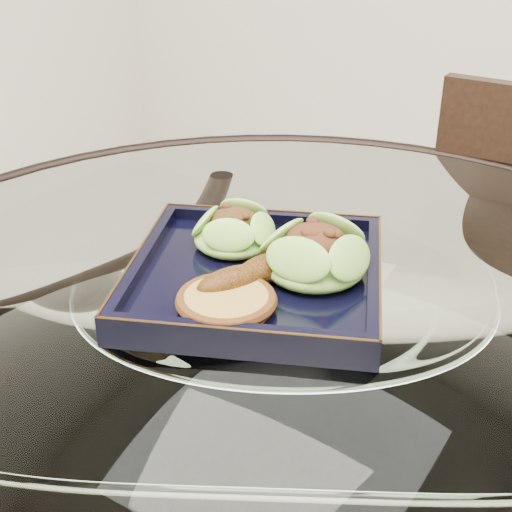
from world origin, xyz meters
The scene contains 7 objects.
dining_table centered at (0.00, 0.00, 0.60)m, with size 1.13×1.13×0.77m.
dining_chair centered at (0.14, 0.46, 0.50)m, with size 0.39×0.39×0.89m.
navy_plate centered at (-0.05, 0.02, 0.77)m, with size 0.27×0.27×0.02m, color black.
lettuce_wrap_left centered at (-0.10, 0.06, 0.80)m, with size 0.09×0.09×0.03m, color #6DB033.
lettuce_wrap_right centered at (0.01, 0.05, 0.80)m, with size 0.11×0.11×0.04m, color #57972B.
roasted_plantain centered at (-0.03, 0.01, 0.80)m, with size 0.16×0.03×0.03m, color #60330A.
crumb_patty centered at (-0.03, -0.06, 0.79)m, with size 0.09×0.09×0.02m, color #A57E37.
Camera 1 is at (0.33, -0.55, 1.17)m, focal length 50.00 mm.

